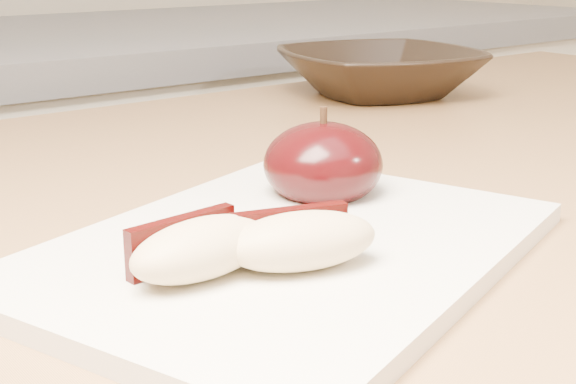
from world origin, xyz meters
TOP-DOWN VIEW (x-y plane):
  - cutting_board at (-0.02, 0.38)m, footprint 0.32×0.27m
  - apple_half at (0.04, 0.43)m, footprint 0.09×0.09m
  - apple_wedge_a at (-0.08, 0.37)m, footprint 0.08×0.04m
  - apple_wedge_b at (-0.04, 0.35)m, footprint 0.08×0.06m
  - bowl at (0.35, 0.69)m, footprint 0.25×0.25m

SIDE VIEW (x-z plane):
  - cutting_board at x=-0.02m, z-range 0.90..0.91m
  - apple_wedge_a at x=-0.08m, z-range 0.91..0.94m
  - apple_wedge_b at x=-0.04m, z-range 0.91..0.94m
  - bowl at x=0.35m, z-range 0.90..0.95m
  - apple_half at x=0.04m, z-range 0.90..0.96m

